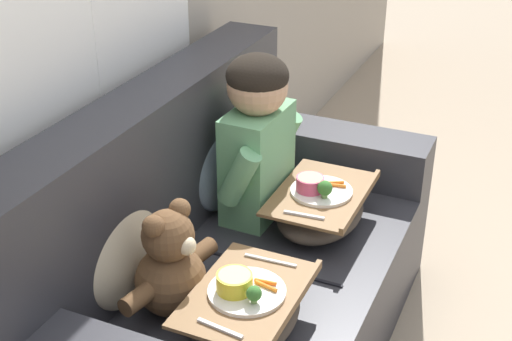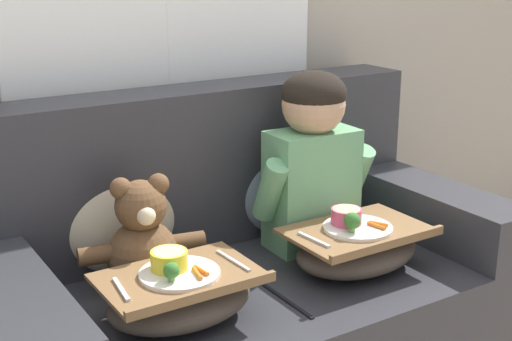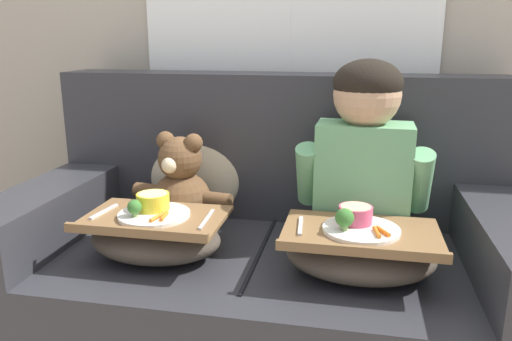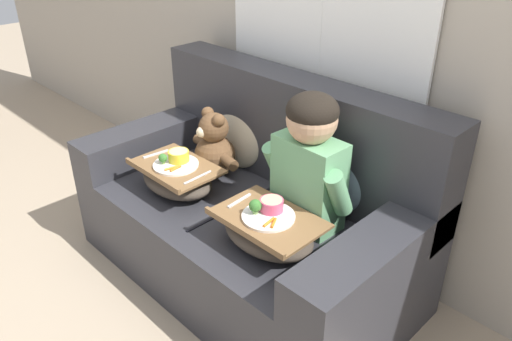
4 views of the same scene
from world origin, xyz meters
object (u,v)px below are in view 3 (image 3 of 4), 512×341
at_px(lap_tray_teddy, 155,235).
at_px(throw_pillow_behind_child, 362,177).
at_px(teddy_bear, 181,190).
at_px(child_figure, 364,146).
at_px(lap_tray_child, 360,252).
at_px(throw_pillow_behind_teddy, 196,168).
at_px(couch, 267,261).

bearing_deg(lap_tray_teddy, throw_pillow_behind_child, 33.79).
xyz_separation_m(teddy_bear, lap_tray_teddy, (0.00, -0.25, -0.08)).
xyz_separation_m(child_figure, lap_tray_child, (-0.00, -0.25, -0.27)).
bearing_deg(child_figure, lap_tray_child, -90.23).
bearing_deg(throw_pillow_behind_child, throw_pillow_behind_teddy, 180.00).
xyz_separation_m(throw_pillow_behind_teddy, child_figure, (0.65, -0.18, 0.15)).
distance_m(child_figure, lap_tray_child, 0.37).
bearing_deg(lap_tray_child, couch, 143.91).
bearing_deg(teddy_bear, child_figure, 0.34).
height_order(throw_pillow_behind_child, lap_tray_child, throw_pillow_behind_child).
bearing_deg(teddy_bear, throw_pillow_behind_teddy, 89.70).
bearing_deg(throw_pillow_behind_teddy, lap_tray_teddy, -90.10).
xyz_separation_m(teddy_bear, lap_tray_child, (0.65, -0.25, -0.08)).
relative_size(couch, lap_tray_child, 3.78).
xyz_separation_m(throw_pillow_behind_teddy, teddy_bear, (-0.00, -0.18, -0.04)).
relative_size(teddy_bear, lap_tray_teddy, 0.89).
relative_size(throw_pillow_behind_child, child_figure, 0.67).
bearing_deg(teddy_bear, lap_tray_child, -21.08).
height_order(couch, throw_pillow_behind_teddy, couch).
bearing_deg(child_figure, teddy_bear, -179.66).
distance_m(couch, teddy_bear, 0.41).
xyz_separation_m(throw_pillow_behind_child, teddy_bear, (-0.65, -0.18, -0.04)).
distance_m(throw_pillow_behind_child, lap_tray_child, 0.45).
distance_m(couch, child_figure, 0.54).
distance_m(throw_pillow_behind_child, lap_tray_teddy, 0.79).
height_order(throw_pillow_behind_child, teddy_bear, throw_pillow_behind_child).
distance_m(throw_pillow_behind_child, teddy_bear, 0.67).
distance_m(teddy_bear, lap_tray_child, 0.70).
bearing_deg(child_figure, throw_pillow_behind_teddy, 164.43).
height_order(child_figure, lap_tray_teddy, child_figure).
xyz_separation_m(couch, lap_tray_child, (0.32, -0.24, 0.17)).
bearing_deg(lap_tray_child, lap_tray_teddy, 180.00).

